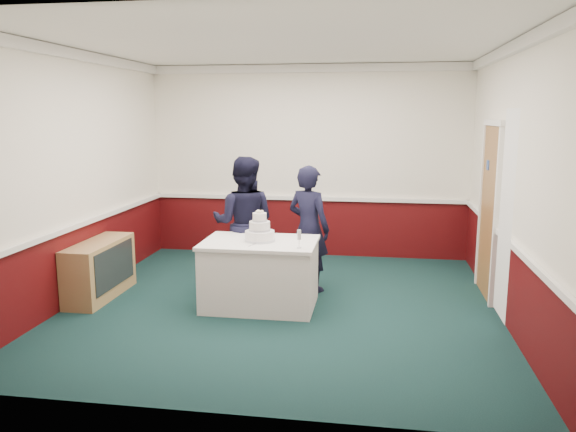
# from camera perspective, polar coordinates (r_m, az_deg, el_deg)

# --- Properties ---
(ground) EXTENTS (5.00, 5.00, 0.00)m
(ground) POSITION_cam_1_polar(r_m,az_deg,el_deg) (6.77, -0.63, -9.03)
(ground) COLOR #143130
(ground) RESTS_ON ground
(room_shell) EXTENTS (5.00, 5.00, 3.00)m
(room_shell) POSITION_cam_1_polar(r_m,az_deg,el_deg) (6.98, 0.81, 8.05)
(room_shell) COLOR white
(room_shell) RESTS_ON ground
(sideboard) EXTENTS (0.41, 1.20, 0.70)m
(sideboard) POSITION_cam_1_polar(r_m,az_deg,el_deg) (7.34, -18.57, -5.16)
(sideboard) COLOR #996D4A
(sideboard) RESTS_ON ground
(cake_table) EXTENTS (1.32, 0.92, 0.79)m
(cake_table) POSITION_cam_1_polar(r_m,az_deg,el_deg) (6.63, -2.85, -5.83)
(cake_table) COLOR white
(cake_table) RESTS_ON ground
(wedding_cake) EXTENTS (0.35, 0.35, 0.36)m
(wedding_cake) POSITION_cam_1_polar(r_m,az_deg,el_deg) (6.51, -2.89, -1.60)
(wedding_cake) COLOR white
(wedding_cake) RESTS_ON cake_table
(cake_knife) EXTENTS (0.08, 0.21, 0.00)m
(cake_knife) POSITION_cam_1_polar(r_m,az_deg,el_deg) (6.34, -3.52, -2.91)
(cake_knife) COLOR silver
(cake_knife) RESTS_ON cake_table
(champagne_flute) EXTENTS (0.05, 0.05, 0.21)m
(champagne_flute) POSITION_cam_1_polar(r_m,az_deg,el_deg) (6.15, 1.14, -2.03)
(champagne_flute) COLOR silver
(champagne_flute) RESTS_ON cake_table
(person_man) EXTENTS (0.85, 0.66, 1.72)m
(person_man) POSITION_cam_1_polar(r_m,az_deg,el_deg) (7.25, -4.52, -0.72)
(person_man) COLOR black
(person_man) RESTS_ON ground
(person_woman) EXTENTS (0.70, 0.61, 1.61)m
(person_woman) POSITION_cam_1_polar(r_m,az_deg,el_deg) (7.14, 2.12, -1.28)
(person_woman) COLOR black
(person_woman) RESTS_ON ground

